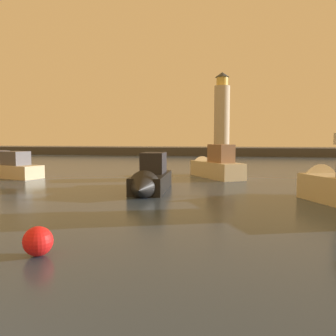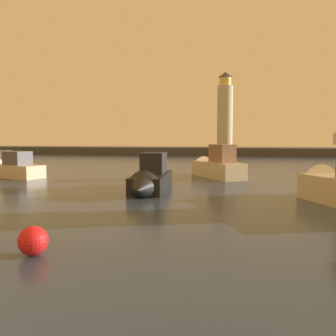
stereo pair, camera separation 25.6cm
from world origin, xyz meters
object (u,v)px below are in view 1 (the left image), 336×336
at_px(motorboat_0, 150,179).
at_px(motorboat_4, 212,166).
at_px(motorboat_2, 5,169).
at_px(mooring_buoy, 38,241).
at_px(lighthouse, 222,112).

bearing_deg(motorboat_0, motorboat_4, 72.36).
relative_size(motorboat_2, motorboat_4, 0.98).
xyz_separation_m(motorboat_2, mooring_buoy, (13.18, -17.09, -0.29)).
bearing_deg(motorboat_2, motorboat_4, 12.44).
distance_m(lighthouse, motorboat_4, 38.10).
height_order(motorboat_0, mooring_buoy, motorboat_0).
bearing_deg(motorboat_0, lighthouse, 87.89).
relative_size(lighthouse, motorboat_4, 1.98).
xyz_separation_m(motorboat_2, motorboat_4, (16.11, 3.55, 0.17)).
bearing_deg(mooring_buoy, motorboat_4, 81.93).
distance_m(motorboat_4, mooring_buoy, 20.86).
bearing_deg(motorboat_4, motorboat_0, -107.64).
xyz_separation_m(lighthouse, motorboat_0, (-1.71, -46.48, -7.11)).
xyz_separation_m(motorboat_0, motorboat_2, (-13.23, 5.49, -0.04)).
height_order(lighthouse, motorboat_0, lighthouse).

